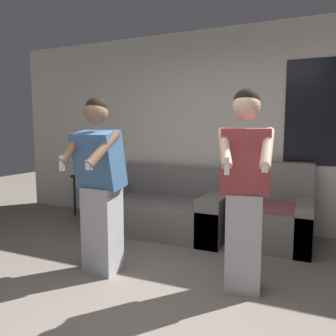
{
  "coord_description": "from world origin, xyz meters",
  "views": [
    {
      "loc": [
        1.1,
        -1.83,
        1.35
      ],
      "look_at": [
        -0.02,
        0.75,
        1.01
      ],
      "focal_mm": 35.0,
      "sensor_mm": 36.0,
      "label": 1
    }
  ],
  "objects": [
    {
      "name": "armchair",
      "position": [
        0.76,
        2.15,
        0.31
      ],
      "size": [
        0.81,
        0.87,
        0.94
      ],
      "color": "slate",
      "rests_on": "ground_plane"
    },
    {
      "name": "wall_back",
      "position": [
        0.02,
        2.63,
        1.35
      ],
      "size": [
        6.93,
        0.07,
        2.7
      ],
      "color": "beige",
      "rests_on": "ground_plane"
    },
    {
      "name": "ground_plane",
      "position": [
        0.0,
        0.0,
        0.0
      ],
      "size": [
        14.0,
        14.0,
        0.0
      ],
      "primitive_type": "plane",
      "color": "slate"
    },
    {
      "name": "person_left",
      "position": [
        -0.67,
        0.65,
        0.82
      ],
      "size": [
        0.49,
        0.52,
        1.64
      ],
      "color": "#B2B2B7",
      "rests_on": "ground_plane"
    },
    {
      "name": "side_table",
      "position": [
        -2.02,
        2.37,
        0.55
      ],
      "size": [
        0.55,
        0.41,
        0.79
      ],
      "color": "black",
      "rests_on": "ground_plane"
    },
    {
      "name": "couch",
      "position": [
        -0.68,
        2.11,
        0.28
      ],
      "size": [
        1.8,
        0.99,
        0.82
      ],
      "color": "slate",
      "rests_on": "ground_plane"
    },
    {
      "name": "person_right",
      "position": [
        0.62,
        0.82,
        0.86
      ],
      "size": [
        0.46,
        0.51,
        1.67
      ],
      "color": "#B2B2B7",
      "rests_on": "ground_plane"
    }
  ]
}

